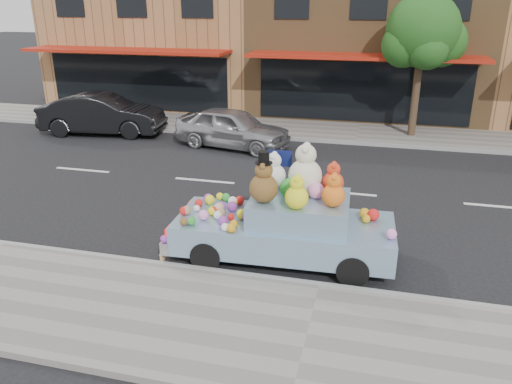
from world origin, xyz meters
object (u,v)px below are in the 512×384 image
(street_tree, at_px, (423,37))
(art_car, at_px, (285,221))
(car_silver, at_px, (232,128))
(car_dark, at_px, (102,114))

(street_tree, distance_m, art_car, 11.28)
(car_silver, relative_size, art_car, 0.91)
(car_silver, distance_m, car_dark, 5.47)
(street_tree, height_order, car_dark, street_tree)
(street_tree, relative_size, car_dark, 1.10)
(street_tree, relative_size, art_car, 1.15)
(car_silver, xyz_separation_m, art_car, (3.38, -7.59, 0.13))
(car_dark, bearing_deg, car_silver, -103.46)
(street_tree, distance_m, car_dark, 12.28)
(car_silver, bearing_deg, car_dark, 95.81)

